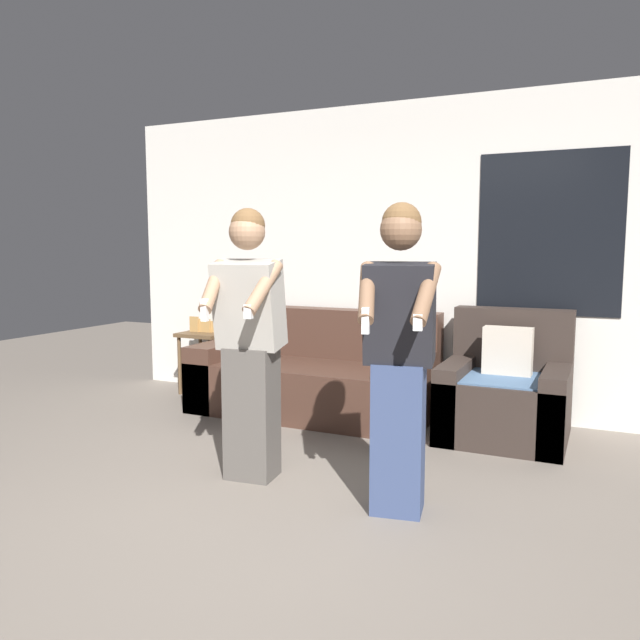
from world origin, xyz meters
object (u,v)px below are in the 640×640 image
(couch, at_px, (315,378))
(person_left, at_px, (250,343))
(side_table, at_px, (205,342))
(armchair, at_px, (506,395))
(person_right, at_px, (399,355))

(couch, xyz_separation_m, person_left, (0.31, -1.59, 0.56))
(side_table, xyz_separation_m, person_left, (1.62, -1.81, 0.35))
(couch, xyz_separation_m, side_table, (-1.31, 0.23, 0.21))
(person_left, bearing_deg, armchair, 49.70)
(couch, xyz_separation_m, person_right, (1.30, -1.69, 0.57))
(couch, height_order, person_right, person_right)
(armchair, height_order, person_left, person_left)
(armchair, distance_m, person_left, 2.10)
(couch, relative_size, person_left, 1.23)
(couch, distance_m, side_table, 1.35)
(couch, distance_m, armchair, 1.63)
(couch, distance_m, person_right, 2.21)
(armchair, bearing_deg, side_table, 174.91)
(person_left, xyz_separation_m, person_right, (0.99, -0.10, 0.01))
(armchair, height_order, side_table, armchair)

